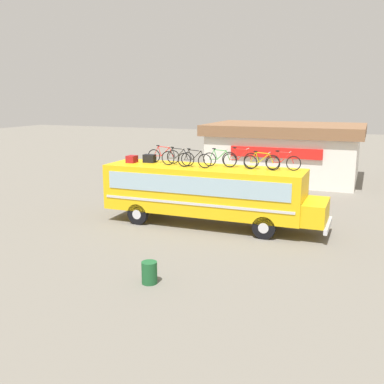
% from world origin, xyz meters
% --- Properties ---
extents(ground_plane, '(120.00, 120.00, 0.00)m').
position_xyz_m(ground_plane, '(0.00, 0.00, 0.00)').
color(ground_plane, slate).
extents(bus, '(10.89, 2.64, 2.89)m').
position_xyz_m(bus, '(0.22, -0.00, 1.72)').
color(bus, yellow).
rests_on(bus, ground).
extents(luggage_bag_1, '(0.45, 0.55, 0.36)m').
position_xyz_m(luggage_bag_1, '(-3.91, -0.01, 3.07)').
color(luggage_bag_1, maroon).
rests_on(luggage_bag_1, bus).
extents(luggage_bag_2, '(0.61, 0.38, 0.42)m').
position_xyz_m(luggage_bag_2, '(-3.06, 0.31, 3.10)').
color(luggage_bag_2, black).
rests_on(luggage_bag_2, bus).
extents(rooftop_bicycle_1, '(1.76, 0.44, 0.91)m').
position_xyz_m(rooftop_bicycle_1, '(-2.32, 0.42, 3.27)').
color(rooftop_bicycle_1, black).
rests_on(rooftop_bicycle_1, bus).
extents(rooftop_bicycle_2, '(1.74, 0.44, 0.92)m').
position_xyz_m(rooftop_bicycle_2, '(-1.30, -0.11, 3.27)').
color(rooftop_bicycle_2, black).
rests_on(rooftop_bicycle_2, bus).
extents(rooftop_bicycle_3, '(1.73, 0.44, 0.91)m').
position_xyz_m(rooftop_bicycle_3, '(-0.32, -0.38, 3.27)').
color(rooftop_bicycle_3, black).
rests_on(rooftop_bicycle_3, bus).
extents(rooftop_bicycle_4, '(1.70, 0.44, 0.89)m').
position_xyz_m(rooftop_bicycle_4, '(0.71, 0.32, 3.26)').
color(rooftop_bicycle_4, black).
rests_on(rooftop_bicycle_4, bus).
extents(rooftop_bicycle_5, '(1.81, 0.44, 0.98)m').
position_xyz_m(rooftop_bicycle_5, '(1.73, 0.37, 3.29)').
color(rooftop_bicycle_5, black).
rests_on(rooftop_bicycle_5, bus).
extents(rooftop_bicycle_6, '(1.72, 0.44, 0.87)m').
position_xyz_m(rooftop_bicycle_6, '(2.81, 0.14, 3.25)').
color(rooftop_bicycle_6, black).
rests_on(rooftop_bicycle_6, bus).
extents(rooftop_bicycle_7, '(1.65, 0.44, 0.90)m').
position_xyz_m(rooftop_bicycle_7, '(3.74, 0.45, 3.26)').
color(rooftop_bicycle_7, black).
rests_on(rooftop_bicycle_7, bus).
extents(roadside_building, '(11.28, 7.61, 4.18)m').
position_xyz_m(roadside_building, '(1.43, 13.92, 2.14)').
color(roadside_building, silver).
rests_on(roadside_building, ground).
extents(trash_bin, '(0.53, 0.53, 0.77)m').
position_xyz_m(trash_bin, '(0.79, -7.40, 0.38)').
color(trash_bin, '#1E592D').
rests_on(trash_bin, ground).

